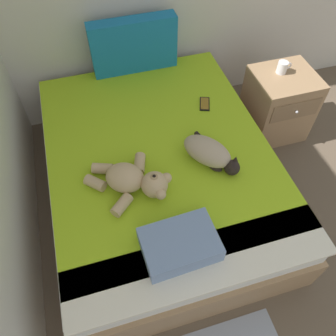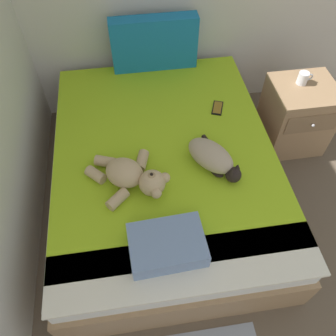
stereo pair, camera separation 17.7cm
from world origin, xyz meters
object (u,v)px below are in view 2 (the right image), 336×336
bed (164,172)px  throw_pillow (167,245)px  cell_phone (217,108)px  mug (303,78)px  cat (213,157)px  nightstand (296,116)px  teddy_bear (132,176)px  patterned_cushion (154,44)px

bed → throw_pillow: bearing=-96.7°
cell_phone → mug: mug is taller
cat → throw_pillow: cat is taller
nightstand → mug: size_ratio=4.95×
nightstand → throw_pillow: bearing=-138.2°
nightstand → teddy_bear: bearing=-154.9°
throw_pillow → nightstand: (1.25, 1.12, -0.29)m
cat → throw_pillow: size_ratio=1.08×
cat → mug: bearing=36.7°
mug → bed: bearing=-158.6°
cat → cell_phone: size_ratio=2.64×
bed → throw_pillow: (-0.09, -0.73, 0.32)m
teddy_bear → throw_pillow: (0.14, -0.47, -0.02)m
patterned_cushion → teddy_bear: 1.22m
teddy_bear → cell_phone: 0.91m
bed → patterned_cushion: 1.03m
cat → nightstand: 1.09m
cell_phone → nightstand: bearing=4.8°
throw_pillow → mug: 1.70m
cell_phone → throw_pillow: (-0.54, -1.06, 0.05)m
teddy_bear → nightstand: teddy_bear is taller
bed → patterned_cushion: bearing=86.6°
nightstand → cell_phone: bearing=-175.2°
cat → teddy_bear: size_ratio=0.83×
teddy_bear → cell_phone: (0.68, 0.59, -0.07)m
cat → throw_pillow: 0.66m
cat → cell_phone: (0.16, 0.52, -0.07)m
teddy_bear → cell_phone: size_ratio=3.18×
patterned_cushion → cat: (0.23, -1.10, -0.14)m
throw_pillow → cat: bearing=55.4°
cat → cell_phone: bearing=72.4°
throw_pillow → patterned_cushion: bearing=85.1°
cat → nightstand: cat is taller
patterned_cushion → cell_phone: (0.40, -0.58, -0.21)m
teddy_bear → throw_pillow: 0.49m
teddy_bear → throw_pillow: bearing=-72.8°
bed → patterned_cushion: (0.05, 0.91, 0.48)m
patterned_cushion → cat: size_ratio=1.58×
teddy_bear → mug: (1.37, 0.71, 0.04)m
patterned_cushion → cat: bearing=-78.0°
cat → teddy_bear: 0.52m
bed → nightstand: (1.16, 0.39, 0.04)m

